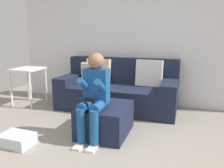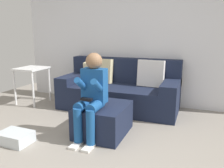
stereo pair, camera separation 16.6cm
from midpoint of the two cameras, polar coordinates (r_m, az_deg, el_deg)
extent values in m
plane|color=gray|center=(2.50, -8.79, -20.03)|extent=(6.28, 6.28, 0.00)
cube|color=silver|center=(4.40, 5.28, 12.04)|extent=(4.83, 0.10, 2.61)
cube|color=#192138|center=(4.13, 0.14, -3.30)|extent=(2.09, 0.93, 0.42)
cube|color=#192138|center=(4.36, 1.56, 3.49)|extent=(2.09, 0.23, 0.46)
cube|color=#192138|center=(4.42, -11.19, 1.33)|extent=(0.26, 0.93, 0.15)
cube|color=#192138|center=(3.88, 13.07, -0.31)|extent=(0.26, 0.93, 0.15)
cube|color=beige|center=(4.38, -6.19, 2.89)|extent=(0.39, 0.20, 0.39)
cube|color=beige|center=(4.31, -4.48, 3.30)|extent=(0.46, 0.21, 0.46)
cube|color=white|center=(4.06, 8.09, 2.72)|extent=(0.47, 0.19, 0.47)
cube|color=#192138|center=(3.13, -3.26, -8.85)|extent=(0.62, 0.74, 0.40)
cube|color=#194C8C|center=(2.93, -5.48, -0.43)|extent=(0.31, 0.17, 0.44)
sphere|color=#8C6647|center=(2.88, -5.61, 5.70)|extent=(0.21, 0.21, 0.21)
cylinder|color=#194C8C|center=(2.89, -8.16, -5.24)|extent=(0.13, 0.31, 0.13)
cylinder|color=#194C8C|center=(2.84, -9.41, -10.30)|extent=(0.11, 0.11, 0.43)
cube|color=white|center=(2.89, -9.81, -14.97)|extent=(0.10, 0.22, 0.03)
cylinder|color=#194C8C|center=(2.87, -8.43, -0.44)|extent=(0.08, 0.32, 0.26)
cylinder|color=#194C8C|center=(2.82, -5.04, -5.60)|extent=(0.13, 0.31, 0.13)
cylinder|color=#194C8C|center=(2.77, -6.22, -10.80)|extent=(0.11, 0.11, 0.43)
cube|color=white|center=(2.82, -6.63, -15.58)|extent=(0.10, 0.22, 0.03)
cylinder|color=#194C8C|center=(2.78, -4.36, -0.82)|extent=(0.08, 0.32, 0.26)
cube|color=black|center=(2.76, -7.34, -3.91)|extent=(0.14, 0.06, 0.03)
cube|color=silver|center=(3.13, -24.17, -12.56)|extent=(0.41, 0.30, 0.14)
cube|color=white|center=(4.61, -21.26, 3.50)|extent=(0.49, 0.55, 0.03)
cylinder|color=white|center=(4.63, -24.85, -1.17)|extent=(0.04, 0.04, 0.67)
cylinder|color=white|center=(4.36, -20.74, -1.62)|extent=(0.04, 0.04, 0.67)
cylinder|color=white|center=(4.99, -21.08, 0.07)|extent=(0.04, 0.04, 0.67)
cylinder|color=white|center=(4.74, -17.08, -0.27)|extent=(0.04, 0.04, 0.67)
camera|label=1|loc=(0.08, -91.35, -0.30)|focal=36.65mm
camera|label=2|loc=(0.08, 88.65, 0.30)|focal=36.65mm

